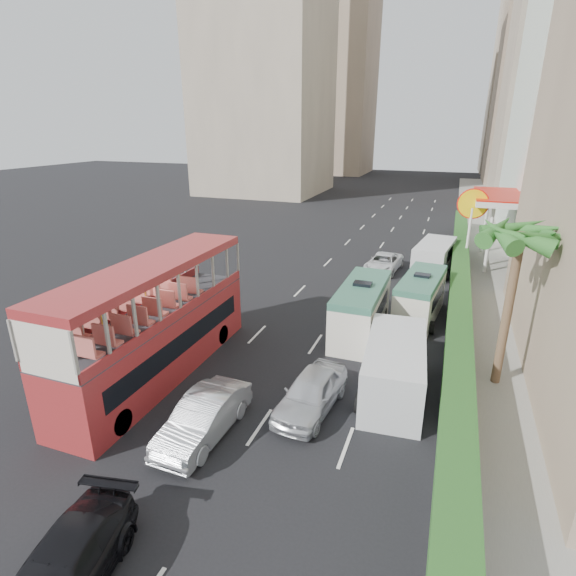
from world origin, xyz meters
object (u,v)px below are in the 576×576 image
at_px(minibus_near, 361,310).
at_px(minibus_far, 420,298).
at_px(van_asset, 383,271).
at_px(double_decker_bus, 156,321).
at_px(shell_station, 516,231).
at_px(palm_tree, 507,311).
at_px(panel_van_near, 394,368).
at_px(car_silver_lane_b, 311,409).
at_px(panel_van_far, 434,257).
at_px(car_silver_lane_a, 205,435).

height_order(minibus_near, minibus_far, minibus_near).
height_order(van_asset, minibus_near, minibus_near).
height_order(double_decker_bus, shell_station, shell_station).
relative_size(double_decker_bus, van_asset, 2.38).
distance_m(van_asset, shell_station, 10.62).
height_order(double_decker_bus, palm_tree, palm_tree).
xyz_separation_m(minibus_near, shell_station, (8.57, 15.98, 1.40)).
xyz_separation_m(double_decker_bus, minibus_far, (10.15, 10.10, -1.28)).
bearing_deg(minibus_near, panel_van_near, -64.36).
height_order(car_silver_lane_b, panel_van_far, panel_van_far).
bearing_deg(shell_station, van_asset, -152.44).
relative_size(double_decker_bus, panel_van_near, 1.95).
relative_size(van_asset, minibus_far, 0.82).
xyz_separation_m(double_decker_bus, van_asset, (6.91, 18.25, -2.53)).
height_order(panel_van_far, shell_station, shell_station).
xyz_separation_m(car_silver_lane_b, panel_van_near, (2.80, 2.25, 1.13)).
distance_m(panel_van_near, shell_station, 22.00).
relative_size(car_silver_lane_b, shell_station, 0.55).
xyz_separation_m(car_silver_lane_a, van_asset, (2.95, 21.34, 0.00)).
bearing_deg(double_decker_bus, car_silver_lane_a, -37.95).
distance_m(car_silver_lane_b, shell_station, 25.13).
relative_size(car_silver_lane_a, minibus_near, 0.74).
relative_size(van_asset, panel_van_far, 0.83).
relative_size(panel_van_near, palm_tree, 0.88).
bearing_deg(panel_van_far, van_asset, -154.05).
bearing_deg(van_asset, car_silver_lane_a, -91.67).
xyz_separation_m(minibus_near, minibus_far, (2.72, 3.08, -0.09)).
bearing_deg(minibus_far, panel_van_far, 94.80).
relative_size(car_silver_lane_a, shell_station, 0.56).
bearing_deg(panel_van_far, minibus_near, -95.73).
relative_size(car_silver_lane_a, panel_van_near, 0.80).
xyz_separation_m(car_silver_lane_b, panel_van_far, (3.39, 19.72, 1.11)).
xyz_separation_m(car_silver_lane_a, shell_station, (12.04, 26.09, 2.75)).
xyz_separation_m(double_decker_bus, car_silver_lane_b, (7.02, -0.31, -2.53)).
relative_size(minibus_far, panel_van_near, 1.00).
distance_m(panel_van_near, panel_van_far, 17.47).
distance_m(minibus_near, panel_van_far, 12.74).
height_order(double_decker_bus, car_silver_lane_b, double_decker_bus).
bearing_deg(double_decker_bus, car_silver_lane_b, -2.54).
xyz_separation_m(panel_van_far, shell_station, (5.59, 3.60, 1.64)).
distance_m(double_decker_bus, panel_van_near, 10.11).
distance_m(car_silver_lane_a, shell_station, 28.86).
relative_size(van_asset, panel_van_near, 0.82).
relative_size(car_silver_lane_b, panel_van_near, 0.77).
height_order(double_decker_bus, minibus_near, double_decker_bus).
bearing_deg(double_decker_bus, van_asset, 69.28).
xyz_separation_m(panel_van_far, palm_tree, (3.39, -15.40, 2.27)).
bearing_deg(van_asset, panel_van_far, 24.34).
height_order(double_decker_bus, car_silver_lane_a, double_decker_bus).
distance_m(van_asset, minibus_near, 11.33).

